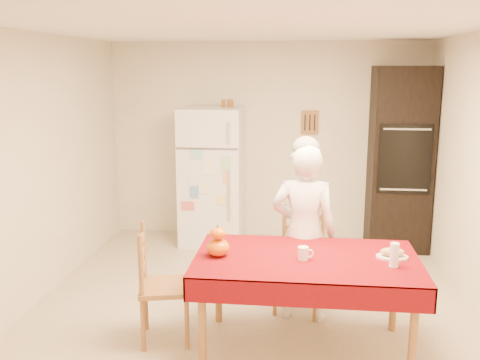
# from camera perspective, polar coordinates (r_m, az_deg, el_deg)

# --- Properties ---
(floor) EXTENTS (4.50, 4.50, 0.00)m
(floor) POSITION_cam_1_polar(r_m,az_deg,el_deg) (5.08, 1.00, -13.46)
(floor) COLOR tan
(floor) RESTS_ON ground
(room_shell) EXTENTS (4.02, 4.52, 2.51)m
(room_shell) POSITION_cam_1_polar(r_m,az_deg,el_deg) (4.63, 1.08, 5.01)
(room_shell) COLOR beige
(room_shell) RESTS_ON ground
(refrigerator) EXTENTS (0.75, 0.74, 1.70)m
(refrigerator) POSITION_cam_1_polar(r_m,az_deg,el_deg) (6.68, -3.00, 0.40)
(refrigerator) COLOR white
(refrigerator) RESTS_ON floor
(oven_cabinet) EXTENTS (0.70, 0.62, 2.20)m
(oven_cabinet) POSITION_cam_1_polar(r_m,az_deg,el_deg) (6.70, 16.68, 2.13)
(oven_cabinet) COLOR black
(oven_cabinet) RESTS_ON floor
(dining_table) EXTENTS (1.70, 1.00, 0.76)m
(dining_table) POSITION_cam_1_polar(r_m,az_deg,el_deg) (4.16, 7.08, -9.07)
(dining_table) COLOR brown
(dining_table) RESTS_ON floor
(chair_far) EXTENTS (0.49, 0.47, 0.95)m
(chair_far) POSITION_cam_1_polar(r_m,az_deg,el_deg) (4.94, 6.48, -7.94)
(chair_far) COLOR brown
(chair_far) RESTS_ON floor
(chair_left) EXTENTS (0.48, 0.50, 0.95)m
(chair_left) POSITION_cam_1_polar(r_m,az_deg,el_deg) (4.40, -8.90, -10.56)
(chair_left) COLOR brown
(chair_left) RESTS_ON floor
(seated_woman) EXTENTS (0.60, 0.42, 1.56)m
(seated_woman) POSITION_cam_1_polar(r_m,az_deg,el_deg) (4.66, 6.82, -5.64)
(seated_woman) COLOR white
(seated_woman) RESTS_ON floor
(coffee_mug) EXTENTS (0.08, 0.08, 0.10)m
(coffee_mug) POSITION_cam_1_polar(r_m,az_deg,el_deg) (4.07, 6.75, -7.77)
(coffee_mug) COLOR white
(coffee_mug) RESTS_ON dining_table
(pumpkin_lower) EXTENTS (0.18, 0.18, 0.13)m
(pumpkin_lower) POSITION_cam_1_polar(r_m,az_deg,el_deg) (4.12, -2.36, -7.20)
(pumpkin_lower) COLOR #D84A05
(pumpkin_lower) RESTS_ON dining_table
(pumpkin_upper) EXTENTS (0.12, 0.12, 0.09)m
(pumpkin_upper) POSITION_cam_1_polar(r_m,az_deg,el_deg) (4.09, -2.38, -5.69)
(pumpkin_upper) COLOR #E94505
(pumpkin_upper) RESTS_ON pumpkin_lower
(wine_glass) EXTENTS (0.07, 0.07, 0.18)m
(wine_glass) POSITION_cam_1_polar(r_m,az_deg,el_deg) (4.06, 16.14, -7.68)
(wine_glass) COLOR white
(wine_glass) RESTS_ON dining_table
(bread_plate) EXTENTS (0.24, 0.24, 0.02)m
(bread_plate) POSITION_cam_1_polar(r_m,az_deg,el_deg) (4.25, 15.91, -7.90)
(bread_plate) COLOR white
(bread_plate) RESTS_ON dining_table
(bread_loaf) EXTENTS (0.18, 0.10, 0.06)m
(bread_loaf) POSITION_cam_1_polar(r_m,az_deg,el_deg) (4.23, 15.94, -7.39)
(bread_loaf) COLOR #957849
(bread_loaf) RESTS_ON bread_plate
(spice_jar_left) EXTENTS (0.05, 0.05, 0.10)m
(spice_jar_left) POSITION_cam_1_polar(r_m,az_deg,el_deg) (6.59, -1.76, 8.16)
(spice_jar_left) COLOR brown
(spice_jar_left) RESTS_ON refrigerator
(spice_jar_mid) EXTENTS (0.05, 0.05, 0.10)m
(spice_jar_mid) POSITION_cam_1_polar(r_m,az_deg,el_deg) (6.58, -1.13, 8.16)
(spice_jar_mid) COLOR brown
(spice_jar_mid) RESTS_ON refrigerator
(spice_jar_right) EXTENTS (0.05, 0.05, 0.10)m
(spice_jar_right) POSITION_cam_1_polar(r_m,az_deg,el_deg) (6.57, -0.93, 8.16)
(spice_jar_right) COLOR brown
(spice_jar_right) RESTS_ON refrigerator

